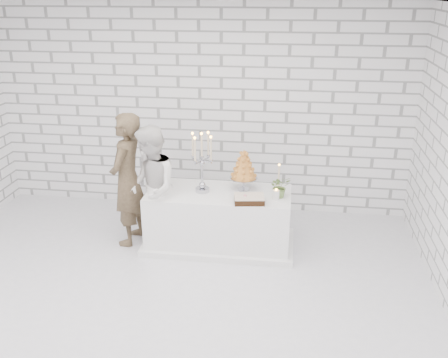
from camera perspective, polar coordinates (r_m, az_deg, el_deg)
ground at (r=5.64m, az=-7.18°, el=-13.33°), size 6.00×5.00×0.01m
ceiling at (r=4.65m, az=-8.97°, el=18.69°), size 6.00×5.00×0.01m
wall_back at (r=7.28m, az=-2.74°, el=7.90°), size 6.00×0.01×3.00m
wall_front at (r=2.91m, az=-21.62°, el=-16.23°), size 6.00×0.01×3.00m
cake_table at (r=6.45m, az=-0.58°, el=-4.57°), size 1.80×0.80×0.75m
groom at (r=6.48m, az=-10.91°, el=-0.08°), size 0.48×0.67×1.74m
bride at (r=6.30m, az=-8.29°, el=-1.16°), size 0.83×0.94×1.61m
candelabra at (r=6.18m, az=-2.52°, el=1.88°), size 0.40×0.40×0.77m
croquembouche at (r=6.27m, az=2.26°, el=1.04°), size 0.41×0.41×0.54m
chocolate_cake at (r=6.00m, az=2.88°, el=-2.29°), size 0.39×0.30×0.08m
pillar_candle at (r=6.09m, az=5.94°, el=-1.80°), size 0.10×0.10×0.12m
extra_taper at (r=6.36m, az=6.23°, el=0.17°), size 0.07×0.07×0.32m
flowers at (r=6.14m, az=6.38°, el=-0.86°), size 0.31×0.29×0.27m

